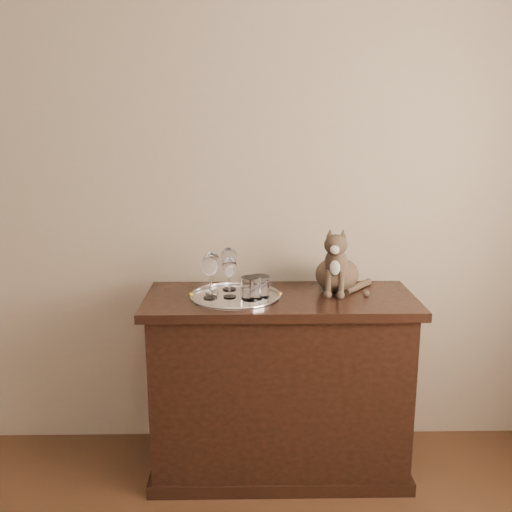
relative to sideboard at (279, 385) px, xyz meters
The scene contains 10 objects.
wall_back 1.15m from the sideboard, 152.68° to the left, with size 4.00×0.10×2.70m, color #C2AB91.
sideboard is the anchor object (origin of this frame).
tray 0.47m from the sideboard, behind, with size 0.40×0.40×0.01m, color white.
wine_glass_a 0.61m from the sideboard, behind, with size 0.07×0.07×0.19m, color white, non-canonical shape.
wine_glass_b 0.58m from the sideboard, 159.03° to the left, with size 0.07×0.07×0.20m, color silver, non-canonical shape.
wine_glass_c 0.61m from the sideboard, behind, with size 0.07×0.07×0.19m, color silver, non-canonical shape.
wine_glass_d 0.57m from the sideboard, behind, with size 0.07×0.07×0.18m, color white, non-canonical shape.
tumbler_a 0.50m from the sideboard, 152.15° to the right, with size 0.09×0.09×0.10m, color white.
tumbler_c 0.49m from the sideboard, 157.57° to the right, with size 0.09×0.09×0.10m, color white.
cat 0.64m from the sideboard, 18.88° to the left, with size 0.30×0.28×0.30m, color #4F3C2F, non-canonical shape.
Camera 1 is at (0.45, -0.48, 1.59)m, focal length 40.00 mm.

